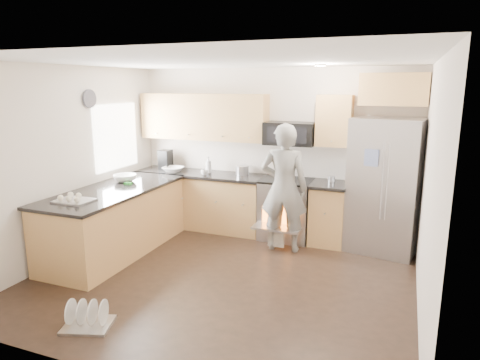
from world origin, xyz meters
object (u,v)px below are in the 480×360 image
at_px(refrigerator, 385,186).
at_px(person, 284,188).
at_px(stove_range, 287,196).
at_px(dish_rack, 88,319).

distance_m(refrigerator, person, 1.42).
bearing_deg(person, stove_range, -85.21).
distance_m(person, dish_rack, 3.07).
relative_size(refrigerator, person, 1.04).
bearing_deg(refrigerator, dish_rack, -118.98).
relative_size(stove_range, person, 0.98).
relative_size(person, dish_rack, 3.34).
height_order(refrigerator, person, refrigerator).
relative_size(stove_range, refrigerator, 0.94).
bearing_deg(refrigerator, person, -149.44).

